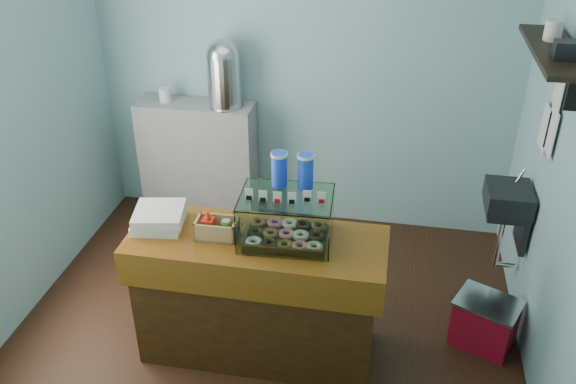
% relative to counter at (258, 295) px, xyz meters
% --- Properties ---
extents(ground, '(3.50, 3.50, 0.00)m').
position_rel_counter_xyz_m(ground, '(0.00, 0.25, -0.46)').
color(ground, black).
rests_on(ground, ground).
extents(room_shell, '(3.54, 3.04, 2.82)m').
position_rel_counter_xyz_m(room_shell, '(0.03, 0.26, 1.25)').
color(room_shell, '#84BDC1').
rests_on(room_shell, ground).
extents(counter, '(1.60, 0.60, 0.90)m').
position_rel_counter_xyz_m(counter, '(0.00, 0.00, 0.00)').
color(counter, '#40270C').
rests_on(counter, ground).
extents(back_shelf, '(1.00, 0.32, 1.10)m').
position_rel_counter_xyz_m(back_shelf, '(-0.90, 1.57, 0.09)').
color(back_shelf, gray).
rests_on(back_shelf, ground).
extents(display_case, '(0.57, 0.43, 0.52)m').
position_rel_counter_xyz_m(display_case, '(0.18, 0.06, 0.61)').
color(display_case, black).
rests_on(display_case, counter).
extents(condiment_crate, '(0.25, 0.16, 0.18)m').
position_rel_counter_xyz_m(condiment_crate, '(-0.25, -0.02, 0.51)').
color(condiment_crate, tan).
rests_on(condiment_crate, counter).
extents(pastry_boxes, '(0.36, 0.36, 0.12)m').
position_rel_counter_xyz_m(pastry_boxes, '(-0.63, 0.03, 0.50)').
color(pastry_boxes, silver).
rests_on(pastry_boxes, counter).
extents(coffee_urn, '(0.31, 0.31, 0.57)m').
position_rel_counter_xyz_m(coffee_urn, '(-0.63, 1.57, 0.94)').
color(coffee_urn, silver).
rests_on(coffee_urn, back_shelf).
extents(red_cooler, '(0.50, 0.45, 0.36)m').
position_rel_counter_xyz_m(red_cooler, '(1.49, 0.33, -0.28)').
color(red_cooler, '#AE0D24').
rests_on(red_cooler, ground).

